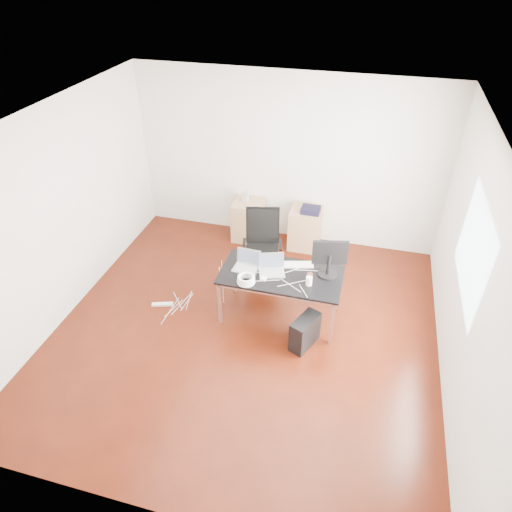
% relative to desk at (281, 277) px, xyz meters
% --- Properties ---
extents(room_shell, '(5.00, 5.00, 5.00)m').
position_rel_desk_xyz_m(room_shell, '(-0.34, -0.40, 0.73)').
color(room_shell, '#391006').
rests_on(room_shell, ground).
extents(desk, '(1.60, 0.80, 0.73)m').
position_rel_desk_xyz_m(desk, '(0.00, 0.00, 0.00)').
color(desk, black).
rests_on(desk, ground).
extents(office_chair, '(0.57, 0.59, 1.08)m').
position_rel_desk_xyz_m(office_chair, '(-0.47, 0.86, -0.07)').
color(office_chair, black).
rests_on(office_chair, ground).
extents(filing_cabinet_left, '(0.50, 0.50, 0.70)m').
position_rel_desk_xyz_m(filing_cabinet_left, '(-0.96, 1.83, -0.33)').
color(filing_cabinet_left, '#A37951').
rests_on(filing_cabinet_left, ground).
extents(filing_cabinet_right, '(0.50, 0.50, 0.70)m').
position_rel_desk_xyz_m(filing_cabinet_right, '(0.02, 1.83, -0.33)').
color(filing_cabinet_right, '#A37951').
rests_on(filing_cabinet_right, ground).
extents(pc_tower, '(0.36, 0.49, 0.44)m').
position_rel_desk_xyz_m(pc_tower, '(0.43, -0.46, -0.46)').
color(pc_tower, black).
rests_on(pc_tower, ground).
extents(wastebasket, '(0.32, 0.32, 0.28)m').
position_rel_desk_xyz_m(wastebasket, '(-0.61, 1.49, -0.54)').
color(wastebasket, black).
rests_on(wastebasket, ground).
extents(power_strip, '(0.30, 0.15, 0.04)m').
position_rel_desk_xyz_m(power_strip, '(-1.68, -0.23, -0.66)').
color(power_strip, white).
rests_on(power_strip, ground).
extents(laptop_left, '(0.35, 0.28, 0.23)m').
position_rel_desk_xyz_m(laptop_left, '(-0.47, 0.02, 0.11)').
color(laptop_left, silver).
rests_on(laptop_left, desk).
extents(laptop_right, '(0.39, 0.35, 0.23)m').
position_rel_desk_xyz_m(laptop_right, '(-0.13, 0.02, 0.11)').
color(laptop_right, silver).
rests_on(laptop_right, desk).
extents(monitor, '(0.45, 0.26, 0.51)m').
position_rel_desk_xyz_m(monitor, '(0.59, 0.16, 0.34)').
color(monitor, black).
rests_on(monitor, desk).
extents(keyboard, '(0.46, 0.25, 0.02)m').
position_rel_desk_xyz_m(keyboard, '(0.16, 0.24, 0.06)').
color(keyboard, white).
rests_on(keyboard, desk).
extents(cup_white, '(0.10, 0.10, 0.12)m').
position_rel_desk_xyz_m(cup_white, '(0.39, -0.13, 0.11)').
color(cup_white, white).
rests_on(cup_white, desk).
extents(cup_brown, '(0.08, 0.08, 0.10)m').
position_rel_desk_xyz_m(cup_brown, '(0.38, -0.03, 0.10)').
color(cup_brown, '#4F241B').
rests_on(cup_brown, desk).
extents(cable_coil, '(0.24, 0.24, 0.11)m').
position_rel_desk_xyz_m(cable_coil, '(-0.39, -0.30, 0.11)').
color(cable_coil, white).
rests_on(cable_coil, desk).
extents(power_adapter, '(0.08, 0.08, 0.03)m').
position_rel_desk_xyz_m(power_adapter, '(-0.20, -0.17, 0.07)').
color(power_adapter, white).
rests_on(power_adapter, desk).
extents(speaker, '(0.10, 0.09, 0.18)m').
position_rel_desk_xyz_m(speaker, '(-1.01, 1.84, 0.11)').
color(speaker, '#9E9E9E').
rests_on(speaker, filing_cabinet_left).
extents(navy_garment, '(0.31, 0.25, 0.09)m').
position_rel_desk_xyz_m(navy_garment, '(0.10, 1.76, 0.07)').
color(navy_garment, black).
rests_on(navy_garment, filing_cabinet_right).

